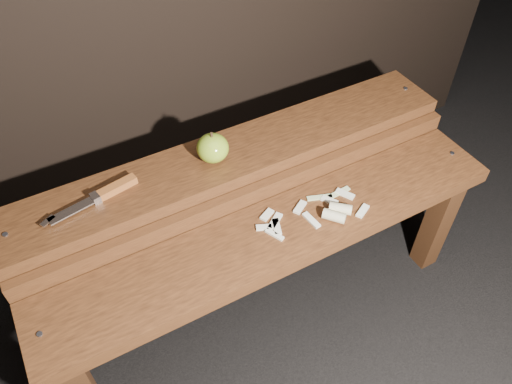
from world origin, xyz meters
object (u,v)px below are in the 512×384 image
bench_front_tier (280,250)px  knife (106,193)px  bench_rear_tier (237,176)px  apple (213,148)px

bench_front_tier → knife: size_ratio=5.12×
bench_front_tier → bench_rear_tier: bearing=90.0°
bench_front_tier → bench_rear_tier: bench_rear_tier is taller
bench_rear_tier → apple: bearing=175.9°
bench_rear_tier → apple: apple is taller
apple → knife: 0.27m
bench_front_tier → knife: (-0.33, 0.24, 0.16)m
bench_front_tier → apple: bearing=104.7°
bench_rear_tier → apple: size_ratio=14.27×
bench_front_tier → knife: knife is taller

